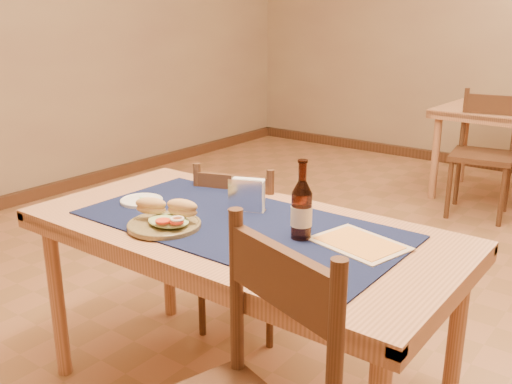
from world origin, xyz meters
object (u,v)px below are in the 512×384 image
Objects in this scene: main_table at (240,246)px; sandwich_plate at (166,220)px; napkin_holder at (247,196)px; chair_main_far at (244,243)px; beer_bottle at (302,210)px.

main_table is 0.29m from sandwich_plate.
chair_main_far is at bearing 129.90° from napkin_holder.
napkin_holder is at bearing 68.79° from sandwich_plate.
main_table is 0.20m from napkin_holder.
beer_bottle is (0.59, -0.43, 0.41)m from chair_main_far.
beer_bottle reaches higher than sandwich_plate.
napkin_holder is at bearing 117.09° from main_table.
chair_main_far is 3.25× the size of sandwich_plate.
beer_bottle is (0.25, 0.02, 0.19)m from main_table.
chair_main_far is 3.14× the size of beer_bottle.
beer_bottle is at bearing -18.63° from napkin_holder.
chair_main_far is at bearing 103.01° from sandwich_plate.
sandwich_plate is at bearing -134.52° from main_table.
main_table is at bearing -62.91° from napkin_holder.
beer_bottle is 1.77× the size of napkin_holder.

